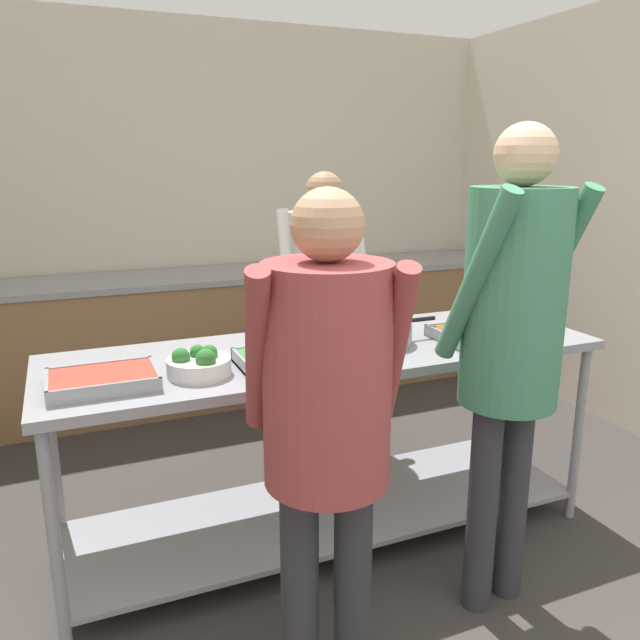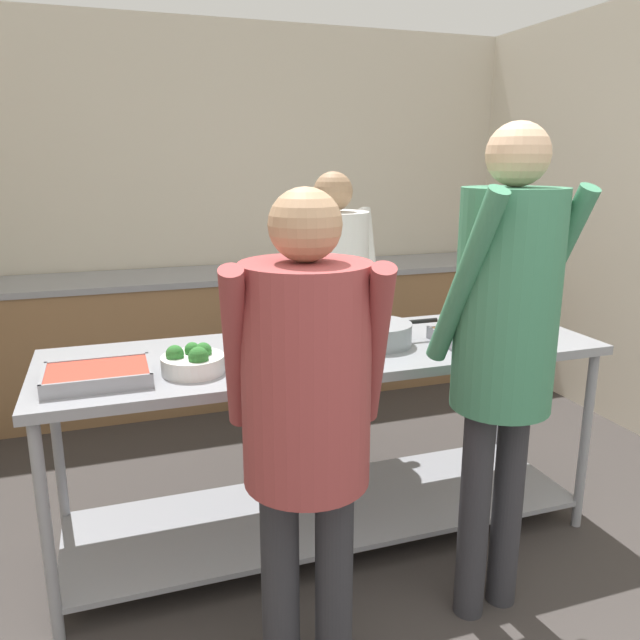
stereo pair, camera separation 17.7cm
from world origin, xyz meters
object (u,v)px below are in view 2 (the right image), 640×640
Objects in this scene: serving_tray_vegetables at (98,376)px; guest_serving_right at (505,327)px; plate_stack at (509,316)px; sauce_pan at (377,333)px; guest_serving_left at (306,401)px; broccoli_bowl at (193,362)px; cook_behind_counter at (333,290)px; serving_tray_greens at (480,337)px; serving_tray_roast at (285,359)px.

guest_serving_right is (1.35, -0.53, 0.20)m from serving_tray_vegetables.
plate_stack is at bearing 7.68° from serving_tray_vegetables.
sauce_pan is 1.92× the size of plate_stack.
guest_serving_right is at bearing -21.30° from serving_tray_vegetables.
guest_serving_left reaches higher than sauce_pan.
serving_tray_vegetables is 1.16m from sauce_pan.
serving_tray_vegetables is 0.34m from broccoli_bowl.
cook_behind_counter is (-0.72, 0.60, 0.07)m from plate_stack.
cook_behind_counter is at bearing 140.16° from plate_stack.
cook_behind_counter reaches higher than broccoli_bowl.
plate_stack is (1.94, 0.26, 0.00)m from serving_tray_vegetables.
plate_stack is (1.60, 0.27, -0.01)m from broccoli_bowl.
serving_tray_vegetables is at bearing -174.43° from sauce_pan.
guest_serving_left is (-0.56, -0.75, 0.04)m from sauce_pan.
serving_tray_vegetables is 1.60m from serving_tray_greens.
guest_serving_right is at bearing -84.62° from cook_behind_counter.
guest_serving_right reaches higher than sauce_pan.
sauce_pan is (0.81, 0.12, 0.01)m from broccoli_bowl.
broccoli_bowl is at bearing 175.05° from serving_tray_roast.
plate_stack reaches higher than serving_tray_vegetables.
guest_serving_left is 0.78m from guest_serving_right.
guest_serving_right is (1.01, -0.52, 0.18)m from broccoli_bowl.
guest_serving_left is at bearing -146.39° from plate_stack.
broccoli_bowl is 1.62m from plate_stack.
broccoli_bowl reaches higher than serving_tray_greens.
serving_tray_vegetables is 0.95× the size of serving_tray_roast.
cook_behind_counter is at bearing 95.38° from guest_serving_right.
serving_tray_roast is at bearing 80.39° from guest_serving_left.
guest_serving_right reaches higher than serving_tray_roast.
broccoli_bowl is 1.03× the size of plate_stack.
sauce_pan is at bearing -169.25° from plate_stack.
guest_serving_left reaches higher than serving_tray_greens.
serving_tray_roast is at bearing -3.06° from serving_tray_vegetables.
serving_tray_roast is 0.22× the size of guest_serving_right.
broccoli_bowl is at bearing -1.10° from serving_tray_vegetables.
plate_stack is at bearing 53.31° from guest_serving_right.
serving_tray_roast is at bearing 143.22° from guest_serving_right.
plate_stack is at bearing 38.98° from serving_tray_greens.
sauce_pan reaches higher than plate_stack.
guest_serving_left is at bearing -112.73° from cook_behind_counter.
broccoli_bowl is at bearing 152.72° from guest_serving_right.
guest_serving_right reaches higher than serving_tray_greens.
serving_tray_roast is (0.70, -0.04, 0.00)m from serving_tray_vegetables.
serving_tray_roast is 0.91m from serving_tray_greens.
serving_tray_vegetables is 0.87m from guest_serving_left.
guest_serving_right is (-0.25, -0.51, 0.20)m from serving_tray_greens.
broccoli_bowl reaches higher than serving_tray_roast.
sauce_pan is at bearing 18.10° from serving_tray_roast.
sauce_pan reaches higher than serving_tray_roast.
serving_tray_roast is 1.28m from plate_stack.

